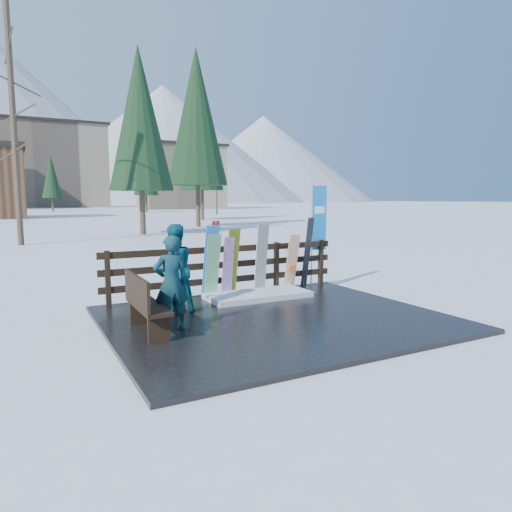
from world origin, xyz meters
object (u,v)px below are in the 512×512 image
snowboard_3 (228,267)px  person_back (174,269)px  snowboard_2 (232,263)px  snowboard_5 (292,262)px  snowboard_1 (212,266)px  person_front (171,283)px  snowboard_0 (210,262)px  rental_flag (318,222)px  bench (144,302)px  snowboard_4 (261,259)px

snowboard_3 → person_back: (-1.50, -0.84, 0.18)m
snowboard_2 → person_back: size_ratio=0.91×
snowboard_5 → snowboard_1: bearing=180.0°
snowboard_2 → person_front: (-1.99, -1.93, 0.03)m
snowboard_0 → rental_flag: bearing=5.1°
bench → snowboard_4: (3.18, 1.90, 0.29)m
person_back → snowboard_2: bearing=-162.5°
snowboard_0 → snowboard_1: 0.11m
snowboard_2 → rental_flag: rental_flag is taller
rental_flag → person_back: (-4.08, -1.11, -0.75)m
snowboard_3 → snowboard_5: bearing=-0.0°
snowboard_4 → snowboard_1: bearing=-180.0°
bench → snowboard_0: (1.93, 1.90, 0.29)m
snowboard_4 → rental_flag: 1.94m
rental_flag → snowboard_0: bearing=-174.9°
snowboard_5 → rental_flag: 1.34m
snowboard_3 → person_back: person_back is taller
snowboard_0 → snowboard_3: 0.44m
snowboard_5 → person_back: size_ratio=0.80×
snowboard_4 → person_back: size_ratio=0.95×
snowboard_1 → snowboard_2: snowboard_2 is taller
snowboard_2 → snowboard_3: size_ratio=1.14×
snowboard_1 → snowboard_2: 0.48m
snowboard_3 → person_front: person_front is taller
snowboard_1 → snowboard_4: (1.21, 0.00, 0.09)m
snowboard_4 → bench: bearing=-149.1°
person_back → snowboard_5: bearing=-175.3°
rental_flag → snowboard_5: bearing=-163.6°
bench → person_back: (0.85, 1.06, 0.34)m
snowboard_1 → snowboard_5: (2.03, -0.00, -0.04)m
snowboard_3 → rental_flag: (2.58, 0.27, 0.93)m
snowboard_2 → person_back: (-1.61, -0.84, 0.09)m
snowboard_0 → rental_flag: size_ratio=0.64×
snowboard_0 → snowboard_4: bearing=0.0°
snowboard_0 → person_front: (-1.47, -1.93, -0.01)m
snowboard_4 → snowboard_5: snowboard_4 is taller
snowboard_1 → person_front: size_ratio=0.92×
person_front → person_back: size_ratio=0.93×
snowboard_0 → snowboard_5: size_ratio=1.21×
snowboard_5 → person_back: person_back is taller
snowboard_1 → snowboard_4: size_ratio=0.90×
snowboard_4 → snowboard_2: bearing=180.0°
person_back → snowboard_4: bearing=-170.4°
bench → snowboard_5: 4.44m
snowboard_0 → rental_flag: rental_flag is taller
bench → snowboard_3: snowboard_3 is taller
bench → snowboard_0: snowboard_0 is taller
snowboard_0 → person_back: (-1.08, -0.84, 0.04)m
rental_flag → person_front: bearing=-153.8°
bench → snowboard_4: size_ratio=0.93×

